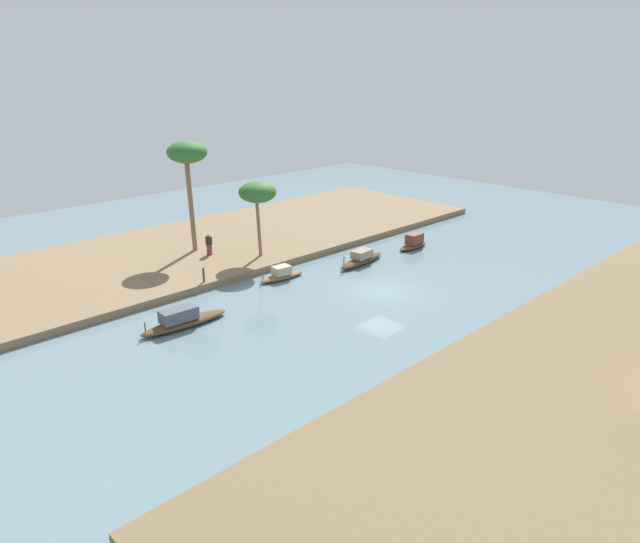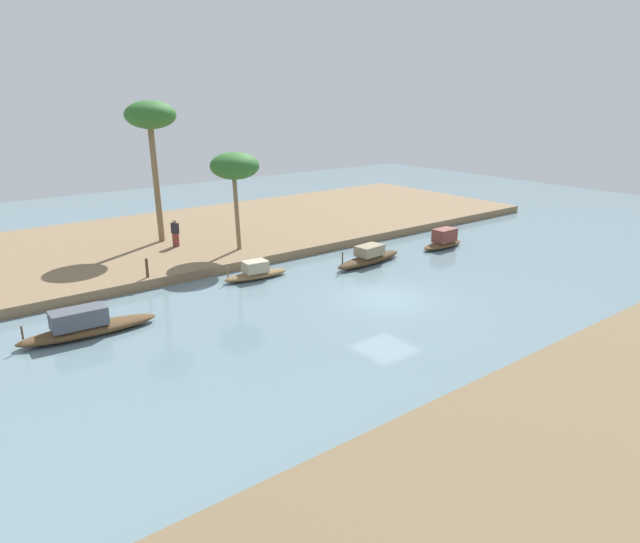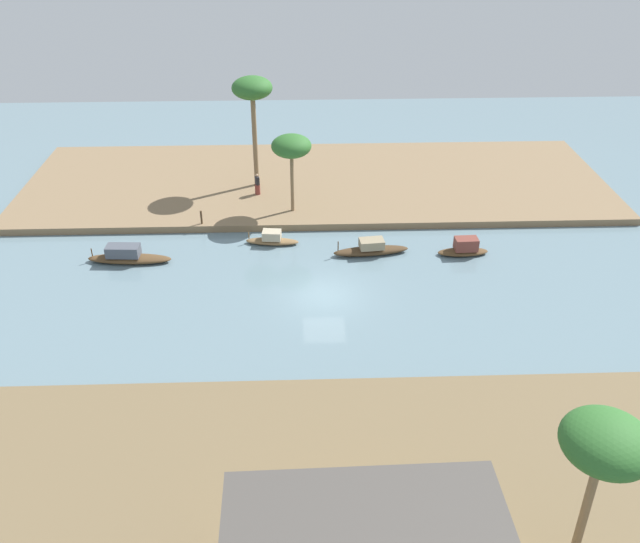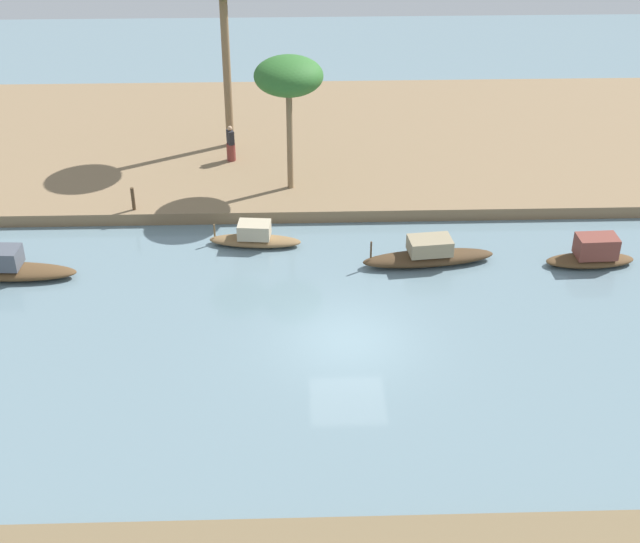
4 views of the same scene
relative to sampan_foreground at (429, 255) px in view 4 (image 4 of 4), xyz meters
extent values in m
plane|color=slate|center=(3.17, 4.65, -0.38)|extent=(75.53, 75.53, 0.00)
cube|color=#846B4C|center=(3.17, -10.93, -0.13)|extent=(44.36, 15.31, 0.49)
ellipsoid|color=#47331E|center=(0.00, 0.00, -0.14)|extent=(4.93, 1.55, 0.48)
cube|color=gray|center=(-0.02, 0.00, 0.39)|extent=(1.63, 1.13, 0.56)
cylinder|color=#47331E|center=(2.12, 0.23, 0.38)|extent=(0.07, 0.07, 0.65)
ellipsoid|color=brown|center=(15.19, 0.44, -0.15)|extent=(5.30, 1.45, 0.45)
ellipsoid|color=brown|center=(-5.85, 0.25, -0.19)|extent=(3.27, 1.16, 0.36)
cube|color=brown|center=(-6.00, 0.24, 0.38)|extent=(1.47, 0.92, 0.80)
ellipsoid|color=brown|center=(6.34, -1.58, -0.19)|extent=(3.54, 1.23, 0.36)
cube|color=tan|center=(6.35, -1.59, 0.27)|extent=(1.27, 0.94, 0.57)
cylinder|color=brown|center=(7.86, -1.73, 0.21)|extent=(0.07, 0.07, 0.52)
cylinder|color=brown|center=(7.57, -8.33, 0.51)|extent=(0.50, 0.50, 0.77)
cube|color=#232328|center=(7.57, -8.33, 1.20)|extent=(0.37, 0.49, 0.61)
sphere|color=tan|center=(7.57, -8.33, 1.61)|extent=(0.21, 0.21, 0.21)
cylinder|color=#4C3823|center=(11.15, -3.70, 0.59)|extent=(0.14, 0.14, 0.94)
cylinder|color=#7F6647|center=(4.98, -5.65, 2.20)|extent=(0.24, 0.49, 4.18)
ellipsoid|color=#2D6628|center=(4.98, -5.65, 4.83)|extent=(2.71, 2.71, 1.49)
cylinder|color=#7F6647|center=(7.70, -10.19, 3.50)|extent=(0.35, 0.64, 6.78)
camera|label=1|loc=(30.46, 26.83, 13.24)|focal=32.70mm
camera|label=2|loc=(20.68, 22.05, 8.63)|focal=31.90mm
camera|label=3|loc=(4.54, 36.50, 20.71)|focal=37.12mm
camera|label=4|loc=(4.81, 27.66, 16.14)|focal=49.86mm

